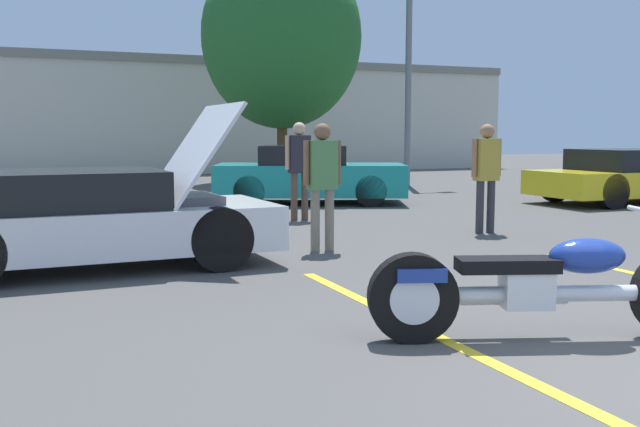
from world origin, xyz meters
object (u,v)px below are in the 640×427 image
at_px(tree_background, 282,36).
at_px(parked_car_mid_row, 309,176).
at_px(light_pole, 411,50).
at_px(spectator_midground, 322,176).
at_px(show_car_hood_open, 95,219).
at_px(parked_car_right_row, 631,177).
at_px(spectator_by_show_car, 486,169).
at_px(motorcycle, 545,286).
at_px(spectator_near_motorcycle, 299,162).

relative_size(tree_background, parked_car_mid_row, 1.65).
distance_m(light_pole, spectator_midground, 12.41).
bearing_deg(show_car_hood_open, parked_car_right_row, 14.93).
bearing_deg(light_pole, spectator_midground, -125.34).
height_order(parked_car_right_row, spectator_by_show_car, spectator_by_show_car).
bearing_deg(motorcycle, spectator_by_show_car, 78.18).
relative_size(tree_background, parked_car_right_row, 1.62).
height_order(tree_background, motorcycle, tree_background).
bearing_deg(parked_car_right_row, show_car_hood_open, -162.95).
relative_size(parked_car_right_row, spectator_near_motorcycle, 2.65).
distance_m(light_pole, spectator_near_motorcycle, 9.43).
bearing_deg(tree_background, show_car_hood_open, -118.25).
height_order(motorcycle, spectator_near_motorcycle, spectator_near_motorcycle).
height_order(parked_car_right_row, spectator_midground, spectator_midground).
bearing_deg(spectator_by_show_car, parked_car_mid_row, 97.55).
distance_m(tree_background, parked_car_mid_row, 7.95).
bearing_deg(spectator_midground, show_car_hood_open, -178.47).
bearing_deg(parked_car_right_row, light_pole, 106.26).
bearing_deg(spectator_by_show_car, spectator_midground, -168.98).
height_order(light_pole, spectator_midground, light_pole).
bearing_deg(show_car_hood_open, tree_background, 60.44).
xyz_separation_m(spectator_by_show_car, spectator_midground, (-2.95, -0.57, -0.01)).
relative_size(parked_car_mid_row, spectator_midground, 2.69).
xyz_separation_m(parked_car_right_row, spectator_by_show_car, (-5.82, -2.73, 0.41)).
height_order(light_pole, spectator_near_motorcycle, light_pole).
xyz_separation_m(motorcycle, spectator_by_show_car, (3.01, 4.89, 0.58)).
distance_m(parked_car_right_row, spectator_by_show_car, 6.45).
height_order(spectator_by_show_car, spectator_midground, spectator_by_show_car).
bearing_deg(parked_car_mid_row, spectator_by_show_car, -59.67).
xyz_separation_m(show_car_hood_open, parked_car_mid_row, (5.06, 6.06, 0.05)).
height_order(tree_background, spectator_near_motorcycle, tree_background).
xyz_separation_m(light_pole, spectator_near_motorcycle, (-6.05, -6.63, -2.90)).
distance_m(spectator_near_motorcycle, spectator_by_show_car, 3.32).
bearing_deg(spectator_by_show_car, show_car_hood_open, -173.58).
height_order(light_pole, spectator_by_show_car, light_pole).
distance_m(motorcycle, spectator_near_motorcycle, 7.61).
xyz_separation_m(tree_background, spectator_midground, (-4.03, -12.69, -3.52)).
relative_size(spectator_by_show_car, spectator_midground, 1.01).
bearing_deg(show_car_hood_open, spectator_midground, 0.22).
distance_m(tree_background, show_car_hood_open, 15.01).
xyz_separation_m(spectator_near_motorcycle, spectator_midground, (-0.93, -3.20, -0.04)).
bearing_deg(spectator_near_motorcycle, tree_background, 71.86).
bearing_deg(show_car_hood_open, spectator_near_motorcycle, 39.84).
height_order(spectator_near_motorcycle, spectator_midground, spectator_near_motorcycle).
bearing_deg(parked_car_mid_row, light_pole, 61.83).
bearing_deg(motorcycle, light_pole, 83.35).
relative_size(tree_background, show_car_hood_open, 1.79).
relative_size(parked_car_mid_row, parked_car_right_row, 0.98).
relative_size(motorcycle, parked_car_mid_row, 0.57).
distance_m(light_pole, tree_background, 4.14).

